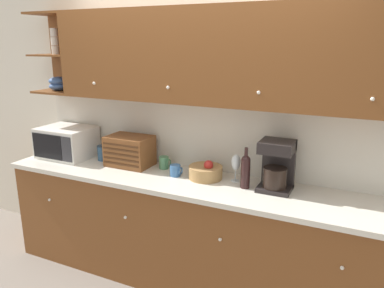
{
  "coord_description": "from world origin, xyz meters",
  "views": [
    {
      "loc": [
        1.25,
        -2.87,
        2.02
      ],
      "look_at": [
        0.0,
        -0.21,
        1.21
      ],
      "focal_mm": 35.0,
      "sensor_mm": 36.0,
      "label": 1
    }
  ],
  "objects": [
    {
      "name": "counter_unit",
      "position": [
        -0.0,
        -0.3,
        0.47
      ],
      "size": [
        3.3,
        0.63,
        0.94
      ],
      "color": "brown",
      "rests_on": "ground_plane"
    },
    {
      "name": "mug",
      "position": [
        -0.3,
        -0.15,
        0.99
      ],
      "size": [
        0.1,
        0.08,
        0.11
      ],
      "color": "#4C845B",
      "rests_on": "counter_unit"
    },
    {
      "name": "storage_canister",
      "position": [
        -0.94,
        -0.18,
        1.01
      ],
      "size": [
        0.11,
        0.11,
        0.14
      ],
      "color": "#33567A",
      "rests_on": "counter_unit"
    },
    {
      "name": "microwave",
      "position": [
        -1.32,
        -0.24,
        1.08
      ],
      "size": [
        0.49,
        0.4,
        0.29
      ],
      "color": "silver",
      "rests_on": "counter_unit"
    },
    {
      "name": "wine_bottle",
      "position": [
        0.48,
        -0.28,
        1.08
      ],
      "size": [
        0.07,
        0.07,
        0.32
      ],
      "color": "black",
      "rests_on": "counter_unit"
    },
    {
      "name": "ground_plane",
      "position": [
        0.0,
        0.0,
        0.0
      ],
      "size": [
        24.0,
        24.0,
        0.0
      ],
      "primitive_type": "plane",
      "color": "slate"
    },
    {
      "name": "wall_back",
      "position": [
        0.0,
        0.03,
        1.3
      ],
      "size": [
        5.68,
        0.06,
        2.6
      ],
      "color": "silver",
      "rests_on": "ground_plane"
    },
    {
      "name": "bread_box",
      "position": [
        -0.62,
        -0.2,
        1.07
      ],
      "size": [
        0.4,
        0.28,
        0.27
      ],
      "color": "brown",
      "rests_on": "counter_unit"
    },
    {
      "name": "upper_cabinets",
      "position": [
        0.17,
        -0.16,
        1.91
      ],
      "size": [
        3.28,
        0.35,
        0.73
      ],
      "color": "brown",
      "rests_on": "backsplash_panel"
    },
    {
      "name": "coffee_maker",
      "position": [
        0.7,
        -0.21,
        1.13
      ],
      "size": [
        0.24,
        0.24,
        0.38
      ],
      "color": "black",
      "rests_on": "counter_unit"
    },
    {
      "name": "fruit_basket",
      "position": [
        0.13,
        -0.22,
        0.99
      ],
      "size": [
        0.28,
        0.28,
        0.16
      ],
      "color": "#A87F4C",
      "rests_on": "counter_unit"
    },
    {
      "name": "mug_blue_second",
      "position": [
        -0.12,
        -0.27,
        0.98
      ],
      "size": [
        0.1,
        0.09,
        0.09
      ],
      "color": "#38669E",
      "rests_on": "counter_unit"
    },
    {
      "name": "wine_glass",
      "position": [
        0.37,
        -0.18,
        1.09
      ],
      "size": [
        0.07,
        0.07,
        0.22
      ],
      "color": "silver",
      "rests_on": "counter_unit"
    },
    {
      "name": "backsplash_panel",
      "position": [
        0.0,
        -0.01,
        1.24
      ],
      "size": [
        3.28,
        0.01,
        0.61
      ],
      "color": "silver",
      "rests_on": "counter_unit"
    }
  ]
}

